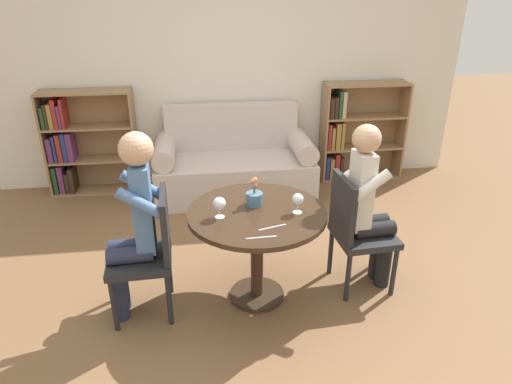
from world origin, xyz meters
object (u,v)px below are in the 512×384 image
(bookshelf_right, at_px, (352,133))
(person_right, at_px, (369,205))
(wine_glass_left, at_px, (219,204))
(flower_vase, at_px, (254,196))
(person_left, at_px, (133,223))
(couch, at_px, (234,166))
(bookshelf_left, at_px, (80,143))
(chair_right, at_px, (356,228))
(chair_left, at_px, (150,249))
(wine_glass_right, at_px, (298,200))

(bookshelf_right, relative_size, person_right, 0.87)
(person_right, relative_size, wine_glass_left, 8.80)
(wine_glass_left, xyz_separation_m, flower_vase, (0.25, 0.15, -0.03))
(flower_vase, bearing_deg, person_left, -169.52)
(couch, xyz_separation_m, bookshelf_left, (-1.63, 0.27, 0.23))
(person_right, bearing_deg, wine_glass_left, 91.97)
(bookshelf_right, distance_m, chair_right, 2.18)
(chair_left, height_order, flower_vase, flower_vase)
(bookshelf_right, bearing_deg, person_left, -135.36)
(bookshelf_left, height_order, wine_glass_left, bookshelf_left)
(couch, height_order, flower_vase, couch)
(couch, relative_size, flower_vase, 8.06)
(bookshelf_left, relative_size, chair_right, 1.24)
(wine_glass_right, bearing_deg, person_right, 11.97)
(chair_left, height_order, chair_right, same)
(person_right, bearing_deg, chair_right, 92.76)
(chair_left, distance_m, chair_right, 1.47)
(wine_glass_right, distance_m, flower_vase, 0.32)
(bookshelf_left, bearing_deg, bookshelf_right, 0.06)
(couch, relative_size, chair_left, 1.85)
(bookshelf_left, distance_m, person_right, 3.21)
(wine_glass_left, bearing_deg, bookshelf_right, 52.97)
(wine_glass_left, bearing_deg, bookshelf_left, 122.27)
(bookshelf_left, xyz_separation_m, flower_vase, (1.62, -2.03, 0.23))
(couch, bearing_deg, chair_left, -111.08)
(wine_glass_right, bearing_deg, bookshelf_right, 62.80)
(chair_right, height_order, wine_glass_left, chair_right)
(bookshelf_left, xyz_separation_m, chair_right, (2.36, -2.07, -0.05))
(person_left, relative_size, wine_glass_right, 9.36)
(chair_left, distance_m, wine_glass_right, 1.05)
(chair_left, relative_size, wine_glass_right, 6.40)
(couch, height_order, person_right, person_right)
(bookshelf_left, relative_size, bookshelf_right, 1.00)
(flower_vase, bearing_deg, wine_glass_left, -148.65)
(chair_right, bearing_deg, chair_left, 89.65)
(wine_glass_left, bearing_deg, couch, 82.38)
(bookshelf_right, xyz_separation_m, chair_right, (-0.66, -2.08, -0.05))
(bookshelf_right, relative_size, wine_glass_left, 7.69)
(couch, xyz_separation_m, flower_vase, (-0.01, -1.76, 0.47))
(bookshelf_right, distance_m, wine_glass_right, 2.47)
(flower_vase, bearing_deg, chair_right, -3.79)
(person_right, bearing_deg, wine_glass_right, 97.89)
(bookshelf_right, xyz_separation_m, person_left, (-2.21, -2.18, 0.17))
(couch, bearing_deg, person_left, -113.18)
(bookshelf_right, bearing_deg, chair_right, -107.54)
(person_left, bearing_deg, wine_glass_left, 87.51)
(bookshelf_left, relative_size, person_left, 0.85)
(bookshelf_left, bearing_deg, couch, -9.34)
(couch, relative_size, bookshelf_right, 1.50)
(person_left, bearing_deg, wine_glass_right, 87.44)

